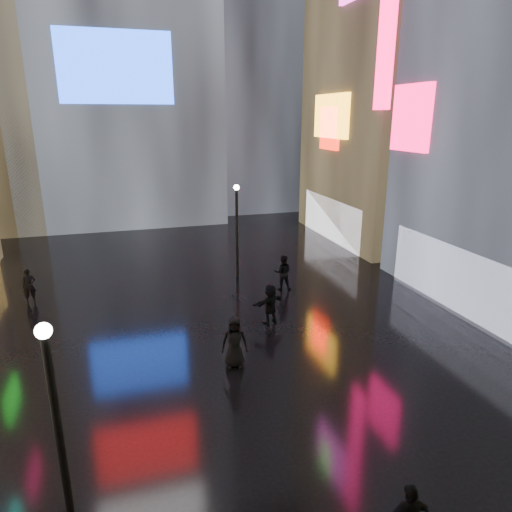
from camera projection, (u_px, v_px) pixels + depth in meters
name	position (u px, v px, depth m)	size (l,w,h in m)	color
ground	(207.00, 310.00, 21.34)	(140.00, 140.00, 0.00)	black
building_right_far	(406.00, 34.00, 30.74)	(10.28, 12.00, 28.00)	black
tower_flank_right	(244.00, 23.00, 42.59)	(12.00, 12.00, 34.00)	black
lamp_near	(59.00, 431.00, 8.69)	(0.30, 0.30, 5.20)	black
lamp_far	(237.00, 226.00, 24.78)	(0.30, 0.30, 5.20)	black
pedestrian_4	(234.00, 342.00, 16.29)	(0.94, 0.61, 1.92)	black
pedestrian_5	(270.00, 304.00, 19.76)	(1.65, 0.52, 1.78)	black
pedestrian_6	(29.00, 286.00, 21.91)	(0.62, 0.41, 1.71)	black
pedestrian_7	(283.00, 273.00, 23.58)	(0.90, 0.70, 1.85)	black
umbrella_2	(234.00, 306.00, 15.88)	(0.94, 0.96, 0.86)	black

